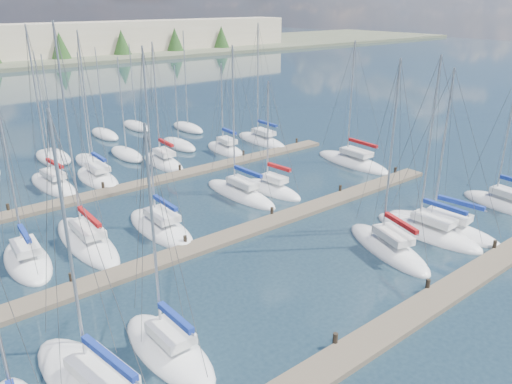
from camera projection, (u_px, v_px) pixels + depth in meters
ground at (44, 126)px, 68.41m from camera, size 400.00×400.00×0.00m
dock_near at (399, 323)px, 26.44m from camera, size 44.00×1.93×1.10m
dock_mid at (239, 233)px, 36.56m from camera, size 44.00×1.93×1.10m
dock_far at (148, 183)px, 46.68m from camera, size 44.00×1.93×1.10m
sailboat_m at (352, 162)px, 52.51m from camera, size 3.42×9.74×13.21m
sailboat_q at (226, 150)px, 56.77m from camera, size 3.09×7.22×10.49m
sailboat_f at (442, 228)px, 37.39m from camera, size 3.48×9.03×12.61m
sailboat_r at (262, 141)px, 60.44m from camera, size 3.01×9.01×14.46m
sailboat_l at (272, 190)px, 44.84m from camera, size 2.81×6.89×10.55m
sailboat_i at (87, 241)px, 35.28m from camera, size 3.10×9.88×15.73m
sailboat_o at (98, 178)px, 47.78m from camera, size 2.95×7.76×14.43m
sailboat_j at (160, 227)px, 37.41m from camera, size 3.15×8.47×14.05m
sailboat_g at (501, 204)px, 41.65m from camera, size 3.06×7.12×11.84m
sailboat_c at (169, 349)px, 24.39m from camera, size 2.75×7.15×12.10m
sailboat_p at (163, 162)px, 52.42m from camera, size 3.00×7.79×13.09m
sailboat_d at (388, 248)px, 34.32m from camera, size 4.87×8.69×13.58m
sailboat_k at (240, 194)px, 43.92m from camera, size 2.65×8.97×13.52m
sailboat_e at (427, 232)px, 36.72m from camera, size 2.96×8.61×13.55m
sailboat_n at (53, 185)px, 46.02m from camera, size 3.12×8.53×15.01m
sailboat_h at (27, 261)px, 32.64m from camera, size 3.21×7.21×12.04m
distant_boats at (52, 156)px, 54.00m from camera, size 36.93×20.75×13.30m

